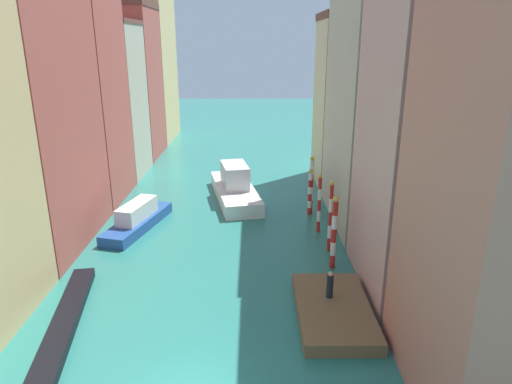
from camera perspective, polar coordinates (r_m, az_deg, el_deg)
ground_plane at (r=41.80m, az=-4.02°, el=-0.88°), size 154.00×154.00×0.00m
building_left_1 at (r=34.00m, az=-27.60°, el=10.19°), size 7.34×11.28×20.17m
building_left_2 at (r=42.88m, az=-21.85°, el=12.72°), size 7.34×8.20×20.93m
building_left_3 at (r=50.62m, az=-18.31°, el=10.81°), size 7.34×7.74×15.77m
building_left_4 at (r=58.72m, az=-15.91°, el=13.03°), size 7.34×9.17×17.97m
building_left_5 at (r=68.96m, az=-13.69°, el=15.27°), size 7.34×12.07×21.29m
building_right_1 at (r=26.47m, az=21.93°, el=7.07°), size 7.34×8.68×18.26m
building_right_2 at (r=36.42m, az=15.80°, el=10.85°), size 7.34×12.07×18.79m
building_right_3 at (r=46.40m, az=12.27°, el=11.03°), size 7.34×7.86×16.29m
waterfront_dock at (r=24.95m, az=9.65°, el=-14.36°), size 3.77×6.76×0.68m
person_on_dock at (r=25.04m, az=9.21°, el=-11.43°), size 0.36×0.36×1.51m
mooring_pole_0 at (r=28.80m, az=9.71°, el=-4.96°), size 0.37×0.37×4.80m
mooring_pole_1 at (r=31.08m, az=9.27°, el=-3.00°), size 0.29×0.29×4.99m
mooring_pole_2 at (r=34.18m, az=7.91°, el=-1.38°), size 0.29×0.29×4.50m
mooring_pole_3 at (r=37.67m, az=6.76°, el=0.08°), size 0.36×0.36×3.90m
mooring_pole_4 at (r=37.80m, az=6.91°, el=0.93°), size 0.38×0.38×4.88m
vaporetto_white at (r=41.42m, az=-2.64°, el=0.55°), size 5.21×10.99×3.28m
gondola_black at (r=25.75m, az=-22.74°, el=-14.75°), size 2.84×10.59×0.53m
motorboat_0 at (r=36.18m, az=-14.56°, el=-3.24°), size 4.02×8.23×2.07m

